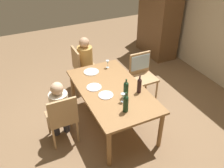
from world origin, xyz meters
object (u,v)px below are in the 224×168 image
(dining_table, at_px, (112,93))
(dinner_plate_guest_left, at_px, (94,87))
(dinner_plate_host, at_px, (106,95))
(chair_left_end, at_px, (82,66))
(wine_glass_near_left, at_px, (123,96))
(wine_bottle_short_olive, at_px, (126,89))
(wine_bottle_tall_green, at_px, (126,103))
(dinner_plate_guest_right, at_px, (91,72))
(chair_near, at_px, (62,116))
(person_man_bearded, at_px, (59,107))
(armoire_cabinet, at_px, (159,13))
(person_woman_host, at_px, (86,59))
(wine_glass_centre, at_px, (108,63))
(wine_bottle_dark_red, at_px, (139,85))
(chair_far_left, at_px, (141,69))

(dining_table, height_order, dinner_plate_guest_left, dinner_plate_guest_left)
(dinner_plate_host, bearing_deg, chair_left_end, 176.85)
(chair_left_end, relative_size, dinner_plate_host, 3.87)
(wine_glass_near_left, bearing_deg, wine_bottle_short_olive, 132.35)
(wine_bottle_tall_green, relative_size, dinner_plate_host, 1.39)
(wine_glass_near_left, xyz_separation_m, dinner_plate_guest_right, (-1.02, -0.12, -0.10))
(chair_near, relative_size, person_man_bearded, 0.84)
(armoire_cabinet, height_order, chair_near, armoire_cabinet)
(person_woman_host, height_order, wine_glass_near_left, person_woman_host)
(dinner_plate_guest_right, bearing_deg, dinner_plate_guest_left, -16.23)
(chair_left_end, distance_m, chair_near, 1.58)
(wine_bottle_short_olive, bearing_deg, dinner_plate_host, -120.85)
(person_woman_host, relative_size, wine_glass_near_left, 7.63)
(chair_near, relative_size, dinner_plate_host, 3.87)
(chair_near, bearing_deg, person_woman_host, 56.12)
(wine_glass_centre, bearing_deg, dinner_plate_guest_right, -85.51)
(wine_bottle_short_olive, bearing_deg, wine_glass_near_left, -47.65)
(armoire_cabinet, bearing_deg, person_woman_host, -72.13)
(wine_bottle_tall_green, xyz_separation_m, dinner_plate_guest_left, (-0.75, -0.19, -0.14))
(dinner_plate_host, bearing_deg, wine_bottle_dark_red, 74.55)
(armoire_cabinet, height_order, wine_bottle_dark_red, armoire_cabinet)
(wine_bottle_short_olive, distance_m, wine_glass_near_left, 0.14)
(chair_left_end, bearing_deg, wine_bottle_tall_green, 0.73)
(wine_bottle_dark_red, relative_size, dinner_plate_guest_right, 1.10)
(wine_bottle_short_olive, height_order, wine_glass_near_left, wine_bottle_short_olive)
(wine_glass_near_left, height_order, dinner_plate_guest_left, wine_glass_near_left)
(chair_near, bearing_deg, person_man_bearded, 90.00)
(dining_table, distance_m, wine_glass_centre, 0.74)
(chair_left_end, distance_m, wine_bottle_short_olive, 1.60)
(chair_near, height_order, dinner_plate_host, chair_near)
(person_man_bearded, distance_m, wine_bottle_dark_red, 1.30)
(dinner_plate_host, bearing_deg, chair_far_left, 121.52)
(wine_bottle_tall_green, xyz_separation_m, wine_bottle_short_olive, (-0.31, 0.17, -0.00))
(wine_bottle_tall_green, relative_size, wine_bottle_dark_red, 1.07)
(person_man_bearded, bearing_deg, wine_glass_near_left, -23.93)
(dining_table, height_order, chair_far_left, chair_far_left)
(armoire_cabinet, xyz_separation_m, chair_far_left, (1.47, -1.37, -0.50))
(wine_bottle_short_olive, bearing_deg, person_man_bearded, -107.08)
(wine_bottle_tall_green, height_order, wine_glass_centre, wine_bottle_tall_green)
(chair_far_left, bearing_deg, chair_near, 19.05)
(armoire_cabinet, height_order, person_woman_host, armoire_cabinet)
(chair_left_end, distance_m, person_woman_host, 0.17)
(wine_bottle_dark_red, bearing_deg, wine_glass_centre, -172.37)
(chair_near, distance_m, person_woman_host, 1.65)
(dinner_plate_guest_left, bearing_deg, dinner_plate_host, 17.07)
(armoire_cabinet, xyz_separation_m, wine_bottle_tall_green, (2.58, -2.32, -0.23))
(chair_far_left, height_order, person_man_bearded, person_man_bearded)
(person_man_bearded, height_order, dinner_plate_guest_right, person_man_bearded)
(chair_far_left, relative_size, person_woman_host, 0.81)
(wine_glass_near_left, xyz_separation_m, dinner_plate_host, (-0.25, -0.17, -0.10))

